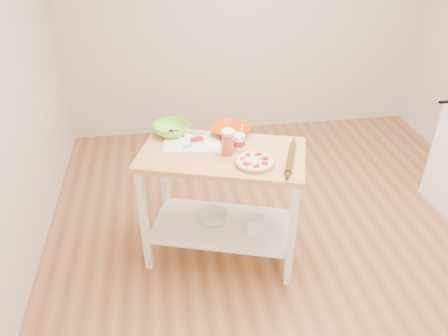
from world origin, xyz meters
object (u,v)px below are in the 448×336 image
Objects in this scene: yogurt_tub at (239,142)px; knife at (182,132)px; prep_island at (222,183)px; spatula at (192,144)px; rolling_pin at (291,157)px; shelf_glass_bowl at (213,217)px; green_bowl at (172,129)px; beer_pint at (228,142)px; cutting_board at (192,142)px; pizza at (255,162)px; shelf_bin at (256,224)px; orange_bowl at (231,131)px.

knife is at bearing 143.02° from yogurt_tub.
spatula is at bearing 150.28° from prep_island.
shelf_glass_bowl is at bearing 154.65° from rolling_pin.
beer_pint is (0.36, -0.35, 0.05)m from green_bowl.
prep_island is at bearing -44.06° from green_bowl.
knife is 0.08m from green_bowl.
shelf_glass_bowl is at bearing -31.75° from cutting_board.
knife is (-0.25, 0.31, 0.27)m from prep_island.
green_bowl reaches higher than shelf_glass_bowl.
shelf_glass_bowl is at bearing -35.19° from spatula.
pizza is at bearing -179.01° from rolling_pin.
knife reaches higher than shelf_glass_bowl.
rolling_pin reaches higher than cutting_board.
shelf_bin is at bearing -26.70° from shelf_glass_bowl.
yogurt_tub is at bearing 33.73° from beer_pint.
rolling_pin is (0.33, -0.42, -0.01)m from orange_bowl.
rolling_pin is (0.69, -0.48, 0.01)m from knife.
orange_bowl is at bearing 94.73° from yogurt_tub.
orange_bowl is (0.29, 0.08, 0.03)m from cutting_board.
pizza is 0.66m from knife.
shelf_bin is (-0.20, 0.08, -0.61)m from rolling_pin.
prep_island is 0.35m from beer_pint.
beer_pint reaches higher than pizza.
beer_pint is at bearing -146.27° from yogurt_tub.
shelf_glass_bowl is at bearing 138.62° from beer_pint.
orange_bowl is 0.70× the size of rolling_pin.
cutting_board reaches higher than shelf_glass_bowl.
knife reaches higher than shelf_bin.
yogurt_tub is (0.32, -0.09, 0.04)m from spatula.
shelf_bin is (0.30, -0.15, 0.02)m from shelf_glass_bowl.
green_bowl is 2.30× the size of shelf_bin.
pizza is 2.35× the size of shelf_bin.
spatula is (-0.39, 0.30, 0.00)m from pizza.
beer_pint is at bearing -43.80° from green_bowl.
beer_pint reaches higher than shelf_bin.
rolling_pin is 1.73× the size of shelf_glass_bowl.
orange_bowl is (0.35, -0.07, 0.02)m from knife.
shelf_glass_bowl is (0.13, -0.11, -0.61)m from cutting_board.
knife is (-0.44, 0.49, 0.00)m from pizza.
knife is at bearing 169.26° from orange_bowl.
yogurt_tub is (0.08, 0.06, -0.03)m from beer_pint.
green_bowl is (-0.52, 0.50, 0.02)m from pizza.
cutting_board is (-0.38, 0.35, -0.01)m from pizza.
shelf_glass_bowl is 2.01× the size of shelf_bin.
pizza is 1.17× the size of shelf_glass_bowl.
knife is at bearing 144.77° from rolling_pin.
rolling_pin is (0.40, -0.15, -0.07)m from beer_pint.
rolling_pin reaches higher than spatula.
pizza is at bearing -44.39° from prep_island.
yogurt_tub is at bearing 146.93° from rolling_pin.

